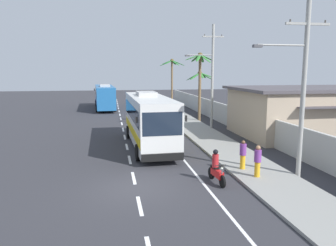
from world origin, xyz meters
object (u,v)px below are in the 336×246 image
Objects in this scene: motorcycle_trailing at (216,169)px; roadside_building at (327,111)px; coach_bus_foreground at (149,119)px; utility_pole_mid at (211,75)px; utility_pole_nearest at (302,81)px; coach_bus_far_lane at (105,96)px; palm_third at (172,72)px; palm_second at (200,74)px; pedestrian_near_kerb at (258,160)px; motorcycle_beside_bus at (165,119)px; palm_nearest at (200,83)px; pedestrian_midwalk at (243,154)px.

roadside_building reaches higher than motorcycle_trailing.
utility_pole_mid is at bearing 42.48° from coach_bus_foreground.
utility_pole_nearest is 0.98× the size of utility_pole_mid.
palm_third is at bearing 5.89° from coach_bus_far_lane.
motorcycle_trailing is 0.26× the size of palm_second.
utility_pole_nearest is at bearing -89.16° from utility_pole_mid.
utility_pole_nearest reaches higher than coach_bus_far_lane.
motorcycle_beside_bus is at bearing 104.54° from pedestrian_near_kerb.
coach_bus_foreground reaches higher than motorcycle_trailing.
palm_third is at bearing 111.01° from roadside_building.
palm_nearest is at bearing -82.42° from palm_third.
palm_second is at bearing 89.84° from utility_pole_nearest.
coach_bus_foreground is 0.67× the size of roadside_building.
palm_third is 26.04m from roadside_building.
palm_second is 13.22m from roadside_building.
palm_second is 0.46× the size of roadside_building.
palm_nearest reaches higher than pedestrian_near_kerb.
utility_pole_nearest is (10.40, -33.27, 3.17)m from coach_bus_far_lane.
palm_second is (0.27, 4.97, 0.03)m from utility_pole_mid.
pedestrian_midwalk is (8.00, -31.85, -0.90)m from coach_bus_far_lane.
palm_nearest is (1.40, 9.00, -1.17)m from utility_pole_mid.
coach_bus_far_lane is 7.34× the size of pedestrian_near_kerb.
motorcycle_trailing is at bearing 158.81° from pedestrian_midwalk.
palm_second is (2.26, 19.42, 4.20)m from pedestrian_near_kerb.
utility_pole_nearest reaches higher than coach_bus_foreground.
palm_nearest is 15.51m from roadside_building.
pedestrian_near_kerb is at bearing -83.93° from motorcycle_beside_bus.
coach_bus_foreground is at bearing -121.93° from palm_second.
roadside_building is at bearing -59.47° from palm_nearest.
pedestrian_near_kerb is 0.17× the size of utility_pole_nearest.
motorcycle_beside_bus is 0.27× the size of palm_third.
roadside_building is (13.07, -7.30, 1.43)m from motorcycle_beside_bus.
palm_second is (0.05, 19.42, 0.16)m from utility_pole_nearest.
palm_third reaches higher than coach_bus_far_lane.
palm_third reaches higher than motorcycle_trailing.
palm_nearest is at bearing 22.60° from pedestrian_midwalk.
pedestrian_near_kerb is at bearing -137.69° from roadside_building.
coach_bus_far_lane is 17.05m from motorcycle_beside_bus.
pedestrian_midwalk is 0.17× the size of utility_pole_mid.
coach_bus_foreground is 9.58m from motorcycle_beside_bus.
palm_nearest is (3.39, 23.46, 2.99)m from pedestrian_near_kerb.
utility_pole_nearest is (2.40, -1.42, 4.07)m from pedestrian_midwalk.
coach_bus_foreground is 5.59× the size of motorcycle_trailing.
utility_pole_mid is (6.59, 6.03, 3.12)m from coach_bus_foreground.
motorcycle_beside_bus is 6.67m from utility_pole_mid.
coach_bus_far_lane is 0.75× the size of roadside_building.
utility_pole_mid is 1.33× the size of palm_third.
palm_nearest is (5.25, 5.96, 3.34)m from motorcycle_beside_bus.
palm_second is at bearing -88.79° from palm_third.
motorcycle_beside_bus is at bearing 103.08° from utility_pole_nearest.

